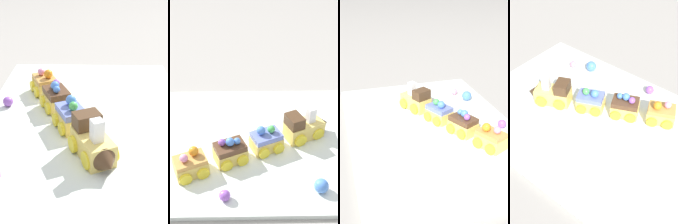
{
  "view_description": "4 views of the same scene",
  "coord_description": "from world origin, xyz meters",
  "views": [
    {
      "loc": [
        0.59,
        0.01,
        0.35
      ],
      "look_at": [
        -0.0,
        -0.01,
        0.03
      ],
      "focal_mm": 50.0,
      "sensor_mm": 36.0,
      "label": 1
    },
    {
      "loc": [
        0.0,
        -0.6,
        0.53
      ],
      "look_at": [
        0.01,
        0.04,
        0.07
      ],
      "focal_mm": 50.0,
      "sensor_mm": 36.0,
      "label": 2
    },
    {
      "loc": [
        -0.72,
        0.24,
        0.44
      ],
      "look_at": [
        -0.03,
        0.03,
        0.08
      ],
      "focal_mm": 50.0,
      "sensor_mm": 36.0,
      "label": 3
    },
    {
      "loc": [
        -0.36,
        0.45,
        0.59
      ],
      "look_at": [
        -0.01,
        0.02,
        0.06
      ],
      "focal_mm": 50.0,
      "sensor_mm": 36.0,
      "label": 4
    }
  ],
  "objects": [
    {
      "name": "ground_plane",
      "position": [
        0.0,
        0.0,
        0.0
      ],
      "size": [
        10.0,
        10.0,
        0.0
      ],
      "primitive_type": "plane",
      "color": "gray"
    },
    {
      "name": "display_board",
      "position": [
        0.0,
        0.0,
        0.01
      ],
      "size": [
        0.68,
        0.46,
        0.01
      ],
      "primitive_type": "cube",
      "color": "silver",
      "rests_on": "ground_plane"
    },
    {
      "name": "cake_train_locomotive",
      "position": [
        0.14,
        0.01,
        0.04
      ],
      "size": [
        0.13,
        0.1,
        0.08
      ],
      "rotation": [
        0.0,
        0.0,
        0.43
      ],
      "color": "#EACC66",
      "rests_on": "display_board"
    },
    {
      "name": "cake_car_blueberry",
      "position": [
        0.04,
        -0.03,
        0.04
      ],
      "size": [
        0.09,
        0.09,
        0.07
      ],
      "rotation": [
        0.0,
        0.0,
        0.43
      ],
      "color": "#EACC66",
      "rests_on": "display_board"
    },
    {
      "name": "cake_car_chocolate",
      "position": [
        -0.05,
        -0.07,
        0.04
      ],
      "size": [
        0.09,
        0.09,
        0.07
      ],
      "rotation": [
        0.0,
        0.0,
        0.43
      ],
      "color": "#EACC66",
      "rests_on": "display_board"
    },
    {
      "name": "cake_car_caramel",
      "position": [
        -0.13,
        -0.11,
        0.04
      ],
      "size": [
        0.09,
        0.09,
        0.06
      ],
      "rotation": [
        0.0,
        0.0,
        0.43
      ],
      "color": "#EACC66",
      "rests_on": "display_board"
    },
    {
      "name": "gumball_blue",
      "position": [
        0.15,
        -0.17,
        0.03
      ],
      "size": [
        0.03,
        0.03,
        0.03
      ],
      "primitive_type": "sphere",
      "color": "#4C84E0",
      "rests_on": "display_board"
    },
    {
      "name": "gumball_pink",
      "position": [
        0.2,
        -0.15,
        0.02
      ],
      "size": [
        0.02,
        0.02,
        0.02
      ],
      "primitive_type": "sphere",
      "color": "pink",
      "rests_on": "display_board"
    },
    {
      "name": "gumball_purple",
      "position": [
        -0.05,
        -0.19,
        0.02
      ],
      "size": [
        0.02,
        0.02,
        0.02
      ],
      "primitive_type": "sphere",
      "color": "#9956C6",
      "rests_on": "display_board"
    }
  ]
}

